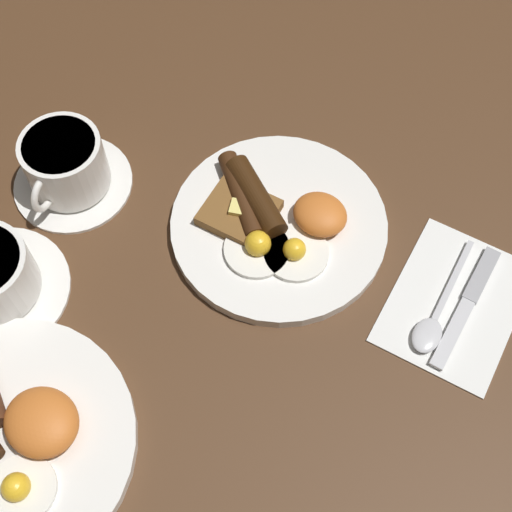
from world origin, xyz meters
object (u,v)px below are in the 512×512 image
object	(u,v)px
breakfast_plate_near	(276,223)
spoon	(433,322)
teacup_near	(66,167)
breakfast_plate_far	(4,439)
knife	(469,300)

from	to	relation	value
breakfast_plate_near	spoon	world-z (taller)	breakfast_plate_near
teacup_near	spoon	xyz separation A→B (m)	(-0.44, -0.08, -0.03)
spoon	teacup_near	bearing A→B (deg)	-85.09
breakfast_plate_near	spoon	bearing A→B (deg)	178.26
breakfast_plate_far	knife	xyz separation A→B (m)	(-0.31, -0.40, -0.01)
knife	spoon	bearing A→B (deg)	-26.71
knife	spoon	xyz separation A→B (m)	(0.02, 0.05, 0.00)
breakfast_plate_near	spoon	size ratio (longest dim) A/B	1.62
breakfast_plate_far	teacup_near	world-z (taller)	teacup_near
breakfast_plate_far	teacup_near	size ratio (longest dim) A/B	1.87
breakfast_plate_near	knife	bearing A→B (deg)	-169.84
breakfast_plate_far	spoon	world-z (taller)	breakfast_plate_far
teacup_near	spoon	size ratio (longest dim) A/B	0.92
teacup_near	spoon	world-z (taller)	teacup_near
knife	teacup_near	bearing A→B (deg)	-78.22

